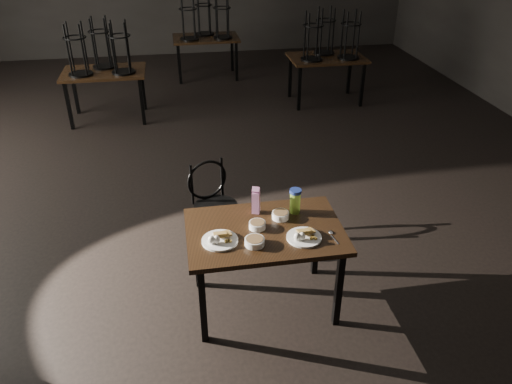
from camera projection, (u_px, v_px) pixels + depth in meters
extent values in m
plane|color=black|center=(197.00, 186.00, 5.90)|extent=(12.00, 12.00, 0.00)
cube|color=black|center=(265.00, 231.00, 3.82)|extent=(1.20, 0.80, 0.04)
cube|color=black|center=(203.00, 305.00, 3.66)|extent=(0.05, 0.05, 0.71)
cube|color=black|center=(339.00, 289.00, 3.81)|extent=(0.05, 0.05, 0.71)
cube|color=black|center=(197.00, 252.00, 4.21)|extent=(0.05, 0.05, 0.71)
cube|color=black|center=(316.00, 240.00, 4.36)|extent=(0.05, 0.05, 0.71)
cylinder|color=white|center=(220.00, 240.00, 3.67)|extent=(0.27, 0.27, 0.02)
cube|color=olive|center=(220.00, 231.00, 3.68)|extent=(0.10, 0.10, 0.05)
cube|color=olive|center=(224.00, 230.00, 3.69)|extent=(0.11, 0.11, 0.03)
ellipsoid|color=white|center=(211.00, 240.00, 3.61)|extent=(0.05, 0.05, 0.06)
ellipsoid|color=white|center=(217.00, 239.00, 3.62)|extent=(0.05, 0.05, 0.06)
cylinder|color=white|center=(304.00, 237.00, 3.71)|extent=(0.26, 0.26, 0.02)
cube|color=olive|center=(304.00, 228.00, 3.72)|extent=(0.09, 0.09, 0.04)
cube|color=olive|center=(308.00, 228.00, 3.72)|extent=(0.11, 0.11, 0.03)
ellipsoid|color=white|center=(297.00, 237.00, 3.65)|extent=(0.05, 0.05, 0.06)
ellipsoid|color=white|center=(302.00, 236.00, 3.65)|extent=(0.05, 0.05, 0.06)
cylinder|color=white|center=(257.00, 225.00, 3.82)|extent=(0.13, 0.13, 0.05)
cylinder|color=brown|center=(257.00, 223.00, 3.81)|extent=(0.11, 0.11, 0.01)
cylinder|color=white|center=(280.00, 215.00, 3.93)|extent=(0.13, 0.13, 0.05)
cylinder|color=brown|center=(281.00, 213.00, 3.92)|extent=(0.11, 0.11, 0.01)
cylinder|color=white|center=(255.00, 242.00, 3.63)|extent=(0.15, 0.15, 0.05)
cylinder|color=brown|center=(255.00, 240.00, 3.62)|extent=(0.13, 0.13, 0.01)
cube|color=#8D196E|center=(256.00, 202.00, 3.97)|extent=(0.08, 0.08, 0.19)
cube|color=#8D196E|center=(256.00, 190.00, 3.91)|extent=(0.08, 0.08, 0.06)
cylinder|color=#89BF38|center=(295.00, 203.00, 3.98)|extent=(0.11, 0.11, 0.18)
cylinder|color=navy|center=(296.00, 191.00, 3.93)|extent=(0.13, 0.13, 0.03)
ellipsoid|color=silver|center=(331.00, 232.00, 3.77)|extent=(0.05, 0.06, 0.01)
cube|color=silver|center=(335.00, 240.00, 3.69)|extent=(0.03, 0.12, 0.00)
cylinder|color=black|center=(216.00, 207.00, 4.63)|extent=(0.41, 0.41, 0.03)
torus|color=black|center=(207.00, 180.00, 4.65)|extent=(0.38, 0.16, 0.40)
cylinder|color=black|center=(228.00, 220.00, 4.86)|extent=(0.03, 0.03, 0.46)
cylinder|color=black|center=(204.00, 222.00, 4.82)|extent=(0.03, 0.03, 0.46)
cylinder|color=black|center=(206.00, 236.00, 4.63)|extent=(0.03, 0.03, 0.46)
cylinder|color=black|center=(231.00, 233.00, 4.66)|extent=(0.03, 0.03, 0.46)
cube|color=black|center=(104.00, 72.00, 7.35)|extent=(1.20, 0.80, 0.04)
cube|color=black|center=(69.00, 106.00, 7.19)|extent=(0.05, 0.05, 0.71)
cube|color=black|center=(142.00, 102.00, 7.34)|extent=(0.05, 0.05, 0.71)
cube|color=black|center=(75.00, 92.00, 7.74)|extent=(0.05, 0.05, 0.71)
cube|color=black|center=(143.00, 88.00, 7.89)|extent=(0.05, 0.05, 0.71)
cylinder|color=black|center=(81.00, 74.00, 7.16)|extent=(0.34, 0.34, 0.03)
torus|color=black|center=(75.00, 39.00, 6.91)|extent=(0.32, 0.32, 0.02)
cylinder|color=black|center=(85.00, 46.00, 7.08)|extent=(0.03, 0.03, 0.70)
cylinder|color=black|center=(70.00, 47.00, 7.05)|extent=(0.03, 0.03, 0.70)
cylinder|color=black|center=(68.00, 51.00, 6.88)|extent=(0.03, 0.03, 0.70)
cylinder|color=black|center=(83.00, 50.00, 6.91)|extent=(0.03, 0.03, 0.70)
cylinder|color=black|center=(124.00, 72.00, 7.25)|extent=(0.34, 0.34, 0.03)
torus|color=black|center=(119.00, 37.00, 7.00)|extent=(0.32, 0.32, 0.02)
cylinder|color=black|center=(128.00, 45.00, 7.16)|extent=(0.03, 0.03, 0.70)
cylinder|color=black|center=(114.00, 45.00, 7.14)|extent=(0.03, 0.03, 0.70)
cylinder|color=black|center=(113.00, 49.00, 6.97)|extent=(0.03, 0.03, 0.70)
cylinder|color=black|center=(127.00, 48.00, 7.00)|extent=(0.03, 0.03, 0.70)
cylinder|color=black|center=(105.00, 66.00, 7.49)|extent=(0.34, 0.34, 0.03)
torus|color=black|center=(99.00, 32.00, 7.23)|extent=(0.32, 0.32, 0.02)
cylinder|color=black|center=(108.00, 40.00, 7.40)|extent=(0.03, 0.03, 0.70)
cylinder|color=black|center=(94.00, 40.00, 7.37)|extent=(0.03, 0.03, 0.70)
cylinder|color=black|center=(93.00, 44.00, 7.20)|extent=(0.03, 0.03, 0.70)
cylinder|color=black|center=(107.00, 43.00, 7.23)|extent=(0.03, 0.03, 0.70)
cube|color=black|center=(327.00, 58.00, 8.02)|extent=(1.20, 0.80, 0.04)
cube|color=black|center=(299.00, 89.00, 7.86)|extent=(0.05, 0.05, 0.71)
cube|color=black|center=(362.00, 85.00, 8.01)|extent=(0.05, 0.05, 0.71)
cube|color=black|center=(290.00, 76.00, 8.41)|extent=(0.05, 0.05, 0.71)
cube|color=black|center=(349.00, 73.00, 8.56)|extent=(0.05, 0.05, 0.71)
cylinder|color=black|center=(311.00, 59.00, 7.83)|extent=(0.34, 0.34, 0.03)
torus|color=black|center=(313.00, 26.00, 7.58)|extent=(0.32, 0.32, 0.02)
cylinder|color=black|center=(317.00, 34.00, 7.74)|extent=(0.03, 0.03, 0.70)
cylinder|color=black|center=(305.00, 34.00, 7.71)|extent=(0.03, 0.03, 0.70)
cylinder|color=black|center=(308.00, 37.00, 7.55)|extent=(0.03, 0.03, 0.70)
cylinder|color=black|center=(321.00, 37.00, 7.58)|extent=(0.03, 0.03, 0.70)
cylinder|color=black|center=(348.00, 57.00, 7.92)|extent=(0.34, 0.34, 0.03)
torus|color=black|center=(351.00, 25.00, 7.66)|extent=(0.32, 0.32, 0.02)
cylinder|color=black|center=(354.00, 32.00, 7.83)|extent=(0.03, 0.03, 0.70)
cylinder|color=black|center=(342.00, 33.00, 7.80)|extent=(0.03, 0.03, 0.70)
cylinder|color=black|center=(346.00, 36.00, 7.63)|extent=(0.03, 0.03, 0.70)
cylinder|color=black|center=(358.00, 35.00, 7.66)|extent=(0.03, 0.03, 0.70)
cylinder|color=black|center=(324.00, 53.00, 8.15)|extent=(0.34, 0.34, 0.03)
torus|color=black|center=(326.00, 21.00, 7.90)|extent=(0.32, 0.32, 0.02)
cylinder|color=black|center=(330.00, 28.00, 8.07)|extent=(0.03, 0.03, 0.70)
cylinder|color=black|center=(318.00, 29.00, 8.04)|extent=(0.03, 0.03, 0.70)
cylinder|color=black|center=(321.00, 32.00, 7.87)|extent=(0.03, 0.03, 0.70)
cylinder|color=black|center=(333.00, 31.00, 7.90)|extent=(0.03, 0.03, 0.70)
cube|color=black|center=(206.00, 38.00, 9.17)|extent=(1.20, 0.80, 0.04)
cube|color=black|center=(180.00, 64.00, 9.02)|extent=(0.05, 0.05, 0.71)
cube|color=black|center=(236.00, 62.00, 9.17)|extent=(0.05, 0.05, 0.71)
cube|color=black|center=(178.00, 55.00, 9.56)|extent=(0.05, 0.05, 0.71)
cube|color=black|center=(232.00, 53.00, 9.71)|extent=(0.05, 0.05, 0.71)
cylinder|color=black|center=(190.00, 39.00, 8.99)|extent=(0.34, 0.34, 0.03)
torus|color=black|center=(188.00, 10.00, 8.73)|extent=(0.32, 0.32, 0.02)
cylinder|color=black|center=(194.00, 16.00, 8.90)|extent=(0.03, 0.03, 0.70)
cylinder|color=black|center=(182.00, 17.00, 8.87)|extent=(0.03, 0.03, 0.70)
cylinder|color=black|center=(183.00, 19.00, 8.70)|extent=(0.03, 0.03, 0.70)
cylinder|color=black|center=(194.00, 19.00, 8.73)|extent=(0.03, 0.03, 0.70)
cylinder|color=black|center=(223.00, 37.00, 9.07)|extent=(0.34, 0.34, 0.03)
torus|color=black|center=(222.00, 9.00, 8.82)|extent=(0.32, 0.32, 0.02)
cylinder|color=black|center=(227.00, 15.00, 8.99)|extent=(0.03, 0.03, 0.70)
cylinder|color=black|center=(216.00, 16.00, 8.96)|extent=(0.03, 0.03, 0.70)
cylinder|color=black|center=(217.00, 18.00, 8.79)|extent=(0.03, 0.03, 0.70)
cylinder|color=black|center=(228.00, 17.00, 8.82)|extent=(0.03, 0.03, 0.70)
cylinder|color=black|center=(205.00, 34.00, 9.31)|extent=(0.34, 0.34, 0.03)
torus|color=black|center=(203.00, 6.00, 9.06)|extent=(0.32, 0.32, 0.02)
cylinder|color=black|center=(209.00, 12.00, 9.22)|extent=(0.03, 0.03, 0.70)
cylinder|color=black|center=(198.00, 13.00, 9.20)|extent=(0.03, 0.03, 0.70)
cylinder|color=black|center=(199.00, 15.00, 9.03)|extent=(0.03, 0.03, 0.70)
cylinder|color=black|center=(210.00, 14.00, 9.06)|extent=(0.03, 0.03, 0.70)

